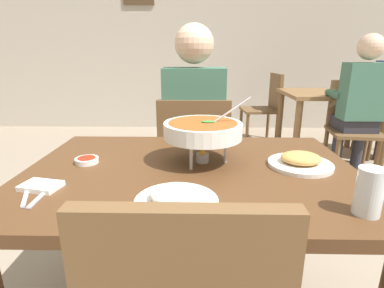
# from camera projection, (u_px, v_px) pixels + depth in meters

# --- Properties ---
(cafe_rear_partition) EXTENTS (10.00, 0.10, 3.00)m
(cafe_rear_partition) POSITION_uv_depth(u_px,v_px,m) (197.00, 28.00, 4.43)
(cafe_rear_partition) COLOR #BCB2A3
(cafe_rear_partition) RESTS_ON ground_plane
(dining_table_main) EXTENTS (1.23, 0.87, 0.74)m
(dining_table_main) POSITION_uv_depth(u_px,v_px,m) (191.00, 195.00, 1.15)
(dining_table_main) COLOR #51331C
(dining_table_main) RESTS_ON ground_plane
(chair_diner_main) EXTENTS (0.44, 0.44, 0.90)m
(chair_diner_main) POSITION_uv_depth(u_px,v_px,m) (194.00, 160.00, 1.87)
(chair_diner_main) COLOR brown
(chair_diner_main) RESTS_ON ground_plane
(diner_main) EXTENTS (0.40, 0.45, 1.31)m
(diner_main) POSITION_uv_depth(u_px,v_px,m) (194.00, 122.00, 1.84)
(diner_main) COLOR #2D2D38
(diner_main) RESTS_ON ground_plane
(curry_bowl) EXTENTS (0.33, 0.30, 0.26)m
(curry_bowl) POSITION_uv_depth(u_px,v_px,m) (203.00, 131.00, 1.14)
(curry_bowl) COLOR silver
(curry_bowl) RESTS_ON dining_table_main
(rice_plate) EXTENTS (0.24, 0.24, 0.06)m
(rice_plate) POSITION_uv_depth(u_px,v_px,m) (176.00, 198.00, 0.85)
(rice_plate) COLOR white
(rice_plate) RESTS_ON dining_table_main
(appetizer_plate) EXTENTS (0.24, 0.24, 0.06)m
(appetizer_plate) POSITION_uv_depth(u_px,v_px,m) (300.00, 161.00, 1.13)
(appetizer_plate) COLOR white
(appetizer_plate) RESTS_ON dining_table_main
(sauce_dish) EXTENTS (0.09, 0.09, 0.02)m
(sauce_dish) POSITION_uv_depth(u_px,v_px,m) (87.00, 160.00, 1.17)
(sauce_dish) COLOR white
(sauce_dish) RESTS_ON dining_table_main
(napkin_folded) EXTENTS (0.13, 0.10, 0.02)m
(napkin_folded) POSITION_uv_depth(u_px,v_px,m) (41.00, 186.00, 0.95)
(napkin_folded) COLOR white
(napkin_folded) RESTS_ON dining_table_main
(fork_utensil) EXTENTS (0.08, 0.16, 0.01)m
(fork_utensil) POSITION_uv_depth(u_px,v_px,m) (26.00, 194.00, 0.91)
(fork_utensil) COLOR silver
(fork_utensil) RESTS_ON dining_table_main
(spoon_utensil) EXTENTS (0.02, 0.17, 0.01)m
(spoon_utensil) POSITION_uv_depth(u_px,v_px,m) (43.00, 194.00, 0.90)
(spoon_utensil) COLOR silver
(spoon_utensil) RESTS_ON dining_table_main
(drink_glass) EXTENTS (0.07, 0.07, 0.13)m
(drink_glass) POSITION_uv_depth(u_px,v_px,m) (369.00, 194.00, 0.79)
(drink_glass) COLOR silver
(drink_glass) RESTS_ON dining_table_main
(dining_table_far) EXTENTS (1.00, 0.80, 0.74)m
(dining_table_far) POSITION_uv_depth(u_px,v_px,m) (329.00, 104.00, 3.33)
(dining_table_far) COLOR brown
(dining_table_far) RESTS_ON ground_plane
(chair_bg_middle) EXTENTS (0.49, 0.49, 0.90)m
(chair_bg_middle) POSITION_uv_depth(u_px,v_px,m) (353.00, 123.00, 2.87)
(chair_bg_middle) COLOR brown
(chair_bg_middle) RESTS_ON ground_plane
(chair_bg_right) EXTENTS (0.47, 0.47, 0.90)m
(chair_bg_right) POSITION_uv_depth(u_px,v_px,m) (267.00, 104.00, 3.89)
(chair_bg_right) COLOR brown
(chair_bg_right) RESTS_ON ground_plane
(patron_bg_middle) EXTENTS (0.40, 0.45, 1.31)m
(patron_bg_middle) POSITION_uv_depth(u_px,v_px,m) (360.00, 99.00, 2.72)
(patron_bg_middle) COLOR #2D2D38
(patron_bg_middle) RESTS_ON ground_plane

